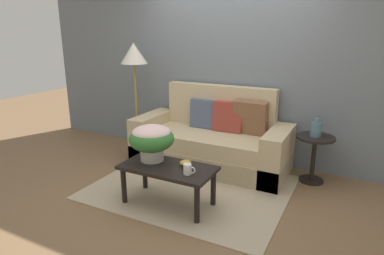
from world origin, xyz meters
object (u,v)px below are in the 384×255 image
couch (212,142)px  floor_lamp (134,61)px  coffee_mug (188,169)px  table_vase (316,129)px  potted_plant (152,139)px  snack_bowl (185,163)px  side_table (314,151)px  coffee_table (168,172)px

couch → floor_lamp: 1.62m
coffee_mug → table_vase: 1.71m
potted_plant → coffee_mug: bearing=-16.2°
floor_lamp → potted_plant: 1.68m
coffee_mug → snack_bowl: 0.21m
snack_bowl → table_vase: (1.12, 1.21, 0.20)m
couch → snack_bowl: couch is taller
couch → snack_bowl: size_ratio=17.30×
side_table → snack_bowl: size_ratio=4.82×
potted_plant → table_vase: 1.95m
floor_lamp → coffee_mug: size_ratio=12.76×
coffee_table → side_table: (1.28, 1.30, 0.03)m
table_vase → side_table: bearing=-0.8°
couch → potted_plant: couch is taller
floor_lamp → table_vase: (2.55, 0.10, -0.70)m
side_table → coffee_mug: 1.71m
potted_plant → couch: bearing=79.6°
couch → coffee_table: size_ratio=2.11×
side_table → table_vase: size_ratio=2.58×
couch → potted_plant: size_ratio=4.28×
floor_lamp → table_vase: floor_lamp is taller
side_table → snack_bowl: bearing=-132.8°
coffee_mug → potted_plant: bearing=163.8°
couch → snack_bowl: 1.15m
coffee_mug → table_vase: size_ratio=0.57×
coffee_mug → coffee_table: bearing=164.2°
floor_lamp → snack_bowl: floor_lamp is taller
couch → snack_bowl: (0.19, -1.13, 0.14)m
table_vase → potted_plant: bearing=-141.0°
table_vase → snack_bowl: bearing=-132.7°
snack_bowl → table_vase: 1.66m
side_table → potted_plant: size_ratio=1.19×
coffee_table → snack_bowl: snack_bowl is taller
side_table → potted_plant: potted_plant is taller
floor_lamp → coffee_mug: 2.20m
coffee_table → snack_bowl: 0.21m
snack_bowl → coffee_mug: bearing=-55.3°
coffee_mug → table_vase: bearing=54.1°
couch → potted_plant: (-0.21, -1.15, 0.35)m
couch → table_vase: (1.31, 0.08, 0.34)m
snack_bowl → table_vase: table_vase is taller
couch → coffee_mug: bearing=-76.6°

